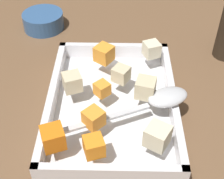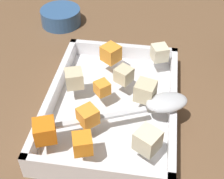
% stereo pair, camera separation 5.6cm
% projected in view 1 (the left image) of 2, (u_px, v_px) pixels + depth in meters
% --- Properties ---
extents(ground_plane, '(4.00, 4.00, 0.00)m').
position_uv_depth(ground_plane, '(120.00, 107.00, 0.61)').
color(ground_plane, brown).
extents(baking_dish, '(0.32, 0.23, 0.05)m').
position_uv_depth(baking_dish, '(112.00, 107.00, 0.59)').
color(baking_dish, silver).
rests_on(baking_dish, ground_plane).
extents(carrot_chunk_front_center, '(0.04, 0.04, 0.03)m').
position_uv_depth(carrot_chunk_front_center, '(94.00, 146.00, 0.47)').
color(carrot_chunk_front_center, orange).
rests_on(carrot_chunk_front_center, baking_dish).
extents(carrot_chunk_back_center, '(0.04, 0.04, 0.03)m').
position_uv_depth(carrot_chunk_back_center, '(104.00, 54.00, 0.63)').
color(carrot_chunk_back_center, orange).
rests_on(carrot_chunk_back_center, baking_dish).
extents(carrot_chunk_under_handle, '(0.04, 0.04, 0.03)m').
position_uv_depth(carrot_chunk_under_handle, '(94.00, 118.00, 0.51)').
color(carrot_chunk_under_handle, orange).
rests_on(carrot_chunk_under_handle, baking_dish).
extents(carrot_chunk_corner_ne, '(0.03, 0.03, 0.02)m').
position_uv_depth(carrot_chunk_corner_ne, '(102.00, 89.00, 0.56)').
color(carrot_chunk_corner_ne, orange).
rests_on(carrot_chunk_corner_ne, baking_dish).
extents(carrot_chunk_mid_left, '(0.04, 0.04, 0.03)m').
position_uv_depth(carrot_chunk_mid_left, '(53.00, 138.00, 0.48)').
color(carrot_chunk_mid_left, orange).
rests_on(carrot_chunk_mid_left, baking_dish).
extents(potato_chunk_corner_sw, '(0.04, 0.04, 0.03)m').
position_uv_depth(potato_chunk_corner_sw, '(146.00, 88.00, 0.56)').
color(potato_chunk_corner_sw, beige).
rests_on(potato_chunk_corner_sw, baking_dish).
extents(potato_chunk_center, '(0.04, 0.04, 0.03)m').
position_uv_depth(potato_chunk_center, '(120.00, 74.00, 0.59)').
color(potato_chunk_center, beige).
rests_on(potato_chunk_center, baking_dish).
extents(potato_chunk_heap_top, '(0.04, 0.04, 0.03)m').
position_uv_depth(potato_chunk_heap_top, '(152.00, 49.00, 0.64)').
color(potato_chunk_heap_top, beige).
rests_on(potato_chunk_heap_top, baking_dish).
extents(potato_chunk_near_spoon, '(0.05, 0.05, 0.03)m').
position_uv_depth(potato_chunk_near_spoon, '(158.00, 136.00, 0.48)').
color(potato_chunk_near_spoon, beige).
rests_on(potato_chunk_near_spoon, baking_dish).
extents(potato_chunk_far_right, '(0.04, 0.04, 0.03)m').
position_uv_depth(potato_chunk_far_right, '(72.00, 83.00, 0.57)').
color(potato_chunk_far_right, beige).
rests_on(potato_chunk_far_right, baking_dish).
extents(serving_spoon, '(0.12, 0.23, 0.02)m').
position_uv_depth(serving_spoon, '(161.00, 99.00, 0.55)').
color(serving_spoon, silver).
rests_on(serving_spoon, baking_dish).
extents(small_prep_bowl, '(0.10, 0.10, 0.04)m').
position_uv_depth(small_prep_bowl, '(43.00, 21.00, 0.80)').
color(small_prep_bowl, '#33598C').
rests_on(small_prep_bowl, ground_plane).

